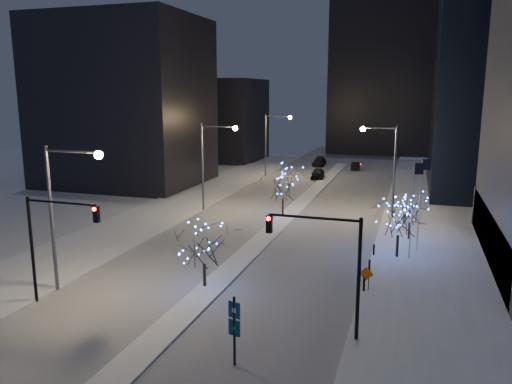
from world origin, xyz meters
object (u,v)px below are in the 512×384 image
at_px(construction_sign, 366,276).
at_px(street_lamp_east, 386,159).
at_px(car_near, 318,174).
at_px(holiday_tree_median_near, 204,243).
at_px(street_lamp_w_mid, 211,155).
at_px(street_lamp_w_far, 272,137).
at_px(car_mid, 356,166).
at_px(wayfinding_sign, 234,324).
at_px(holiday_tree_median_far, 283,184).
at_px(traffic_signal_east, 330,256).
at_px(holiday_tree_plaza_near, 399,220).
at_px(car_far, 319,162).
at_px(holiday_tree_plaza_far, 411,209).
at_px(traffic_signal_west, 51,233).
at_px(street_lamp_w_near, 63,199).

bearing_deg(construction_sign, street_lamp_east, 99.65).
height_order(street_lamp_east, car_near, street_lamp_east).
bearing_deg(street_lamp_east, holiday_tree_median_near, -113.40).
xyz_separation_m(street_lamp_w_mid, car_near, (7.44, 25.49, -5.70)).
xyz_separation_m(street_lamp_w_mid, street_lamp_w_far, (0.00, 25.00, 0.00)).
distance_m(street_lamp_w_mid, street_lamp_east, 19.26).
distance_m(street_lamp_w_mid, street_lamp_w_far, 25.00).
bearing_deg(car_near, car_mid, 62.87).
height_order(street_lamp_w_far, wayfinding_sign, street_lamp_w_far).
distance_m(holiday_tree_median_far, construction_sign, 21.77).
relative_size(street_lamp_east, traffic_signal_east, 1.43).
bearing_deg(holiday_tree_plaza_near, wayfinding_sign, -109.85).
relative_size(car_mid, wayfinding_sign, 1.17).
xyz_separation_m(street_lamp_w_mid, street_lamp_east, (19.02, 3.00, -0.05)).
relative_size(car_far, holiday_tree_median_near, 1.07).
bearing_deg(car_near, wayfinding_sign, -88.31).
bearing_deg(holiday_tree_plaza_far, holiday_tree_median_near, -129.51).
distance_m(traffic_signal_west, car_near, 53.10).
bearing_deg(wayfinding_sign, street_lamp_east, 96.76).
height_order(holiday_tree_plaza_near, construction_sign, holiday_tree_plaza_near).
height_order(street_lamp_w_far, holiday_tree_plaza_near, street_lamp_w_far).
relative_size(car_mid, holiday_tree_median_far, 0.77).
relative_size(street_lamp_east, traffic_signal_west, 1.43).
xyz_separation_m(car_mid, holiday_tree_plaza_near, (8.92, -47.68, 2.59)).
distance_m(street_lamp_w_near, car_far, 65.03).
bearing_deg(traffic_signal_west, street_lamp_east, 58.31).
bearing_deg(car_mid, street_lamp_w_near, 75.07).
height_order(traffic_signal_east, holiday_tree_median_far, traffic_signal_east).
distance_m(street_lamp_w_mid, traffic_signal_west, 27.06).
distance_m(traffic_signal_west, holiday_tree_median_far, 28.15).
xyz_separation_m(street_lamp_w_near, traffic_signal_west, (0.50, -2.00, -1.74)).
distance_m(car_near, car_mid, 12.27).
bearing_deg(car_mid, holiday_tree_plaza_far, 99.18).
distance_m(street_lamp_east, construction_sign, 22.39).
bearing_deg(street_lamp_w_near, street_lamp_east, 55.81).
bearing_deg(street_lamp_w_mid, street_lamp_w_far, 90.00).
relative_size(traffic_signal_east, holiday_tree_median_far, 1.27).
xyz_separation_m(street_lamp_w_near, holiday_tree_median_near, (8.44, 3.54, -3.25)).
bearing_deg(street_lamp_east, car_near, 117.25).
bearing_deg(street_lamp_w_far, street_lamp_east, -49.15).
distance_m(street_lamp_w_near, holiday_tree_plaza_near, 25.53).
bearing_deg(street_lamp_w_near, construction_sign, 18.00).
bearing_deg(traffic_signal_east, construction_sign, 79.38).
bearing_deg(street_lamp_w_near, car_near, 81.62).
xyz_separation_m(traffic_signal_west, holiday_tree_plaza_far, (21.34, 21.79, -1.80)).
bearing_deg(car_near, holiday_tree_plaza_far, -69.83).
relative_size(street_lamp_w_far, holiday_tree_plaza_near, 2.10).
bearing_deg(street_lamp_east, holiday_tree_plaza_near, -81.91).
relative_size(holiday_tree_median_far, construction_sign, 3.36).
distance_m(traffic_signal_west, holiday_tree_plaza_near, 26.15).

